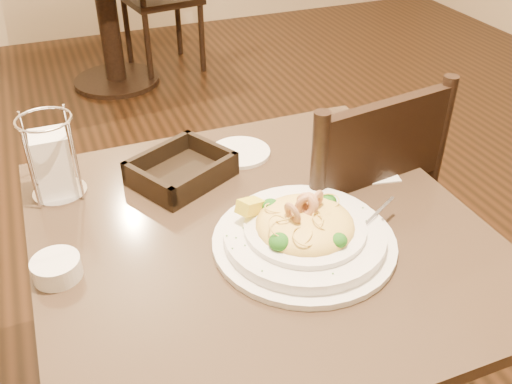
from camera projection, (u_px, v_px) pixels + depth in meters
name	position (u px, v px, depth m)	size (l,w,h in m)	color
main_table	(259.00, 307.00, 1.30)	(0.90, 0.90, 0.71)	black
background_table	(106.00, 3.00, 3.28)	(1.00, 1.00, 0.71)	black
dining_chair_near	(338.00, 222.00, 1.55)	(0.48, 0.48, 0.93)	black
pasta_bowl	(304.00, 231.00, 1.11)	(0.40, 0.36, 0.12)	white
drink_glass	(370.00, 145.00, 1.32)	(0.15, 0.15, 0.14)	white
bread_basket	(181.00, 171.00, 1.32)	(0.26, 0.25, 0.06)	black
napkin_caddy	(53.00, 162.00, 1.24)	(0.12, 0.12, 0.19)	silver
side_plate	(240.00, 152.00, 1.42)	(0.15, 0.15, 0.01)	white
butter_ramekin	(57.00, 268.00, 1.05)	(0.09, 0.09, 0.04)	white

